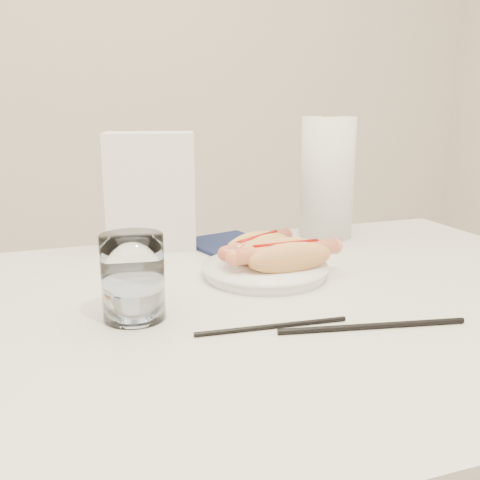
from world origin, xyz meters
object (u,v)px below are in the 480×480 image
object	(u,v)px
paper_towel_roll	(327,178)
plate	(265,272)
hotdog_left	(258,248)
hotdog_right	(286,256)
napkin_box	(151,191)
table	(247,341)
water_glass	(133,277)

from	to	relation	value
paper_towel_roll	plate	bearing A→B (deg)	-135.87
plate	hotdog_left	xyz separation A→B (m)	(0.00, 0.04, 0.03)
hotdog_right	napkin_box	size ratio (longest dim) A/B	0.81
table	paper_towel_roll	size ratio (longest dim) A/B	4.88
table	water_glass	bearing A→B (deg)	-178.06
napkin_box	paper_towel_roll	size ratio (longest dim) A/B	0.90
table	paper_towel_roll	bearing A→B (deg)	47.48
hotdog_left	water_glass	world-z (taller)	water_glass
napkin_box	hotdog_left	bearing A→B (deg)	-42.39
water_glass	paper_towel_roll	size ratio (longest dim) A/B	0.46
hotdog_right	paper_towel_roll	bearing A→B (deg)	48.37
table	paper_towel_roll	distance (m)	0.47
hotdog_right	table	bearing A→B (deg)	-143.06
hotdog_left	hotdog_right	bearing A→B (deg)	-103.62
water_glass	napkin_box	size ratio (longest dim) A/B	0.51
paper_towel_roll	hotdog_right	bearing A→B (deg)	-129.35
hotdog_left	paper_towel_roll	bearing A→B (deg)	7.35
plate	water_glass	bearing A→B (deg)	-154.67
paper_towel_roll	hotdog_left	bearing A→B (deg)	-141.60
plate	hotdog_left	size ratio (longest dim) A/B	1.27
hotdog_left	paper_towel_roll	xyz separation A→B (m)	(0.22, 0.17, 0.09)
hotdog_right	napkin_box	distance (m)	0.32
table	hotdog_right	bearing A→B (deg)	39.22
hotdog_right	water_glass	xyz separation A→B (m)	(-0.25, -0.08, 0.02)
plate	water_glass	xyz separation A→B (m)	(-0.23, -0.11, 0.05)
plate	hotdog_left	bearing A→B (deg)	85.41
paper_towel_roll	table	bearing A→B (deg)	-132.52
hotdog_left	paper_towel_roll	distance (m)	0.29
hotdog_left	paper_towel_roll	size ratio (longest dim) A/B	0.63
water_glass	napkin_box	distance (m)	0.37
napkin_box	table	bearing A→B (deg)	-65.71
hotdog_left	water_glass	bearing A→B (deg)	-178.00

